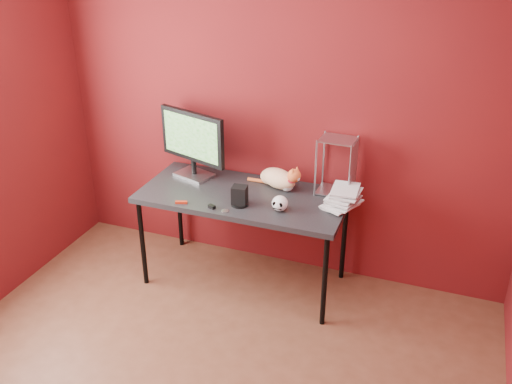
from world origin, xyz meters
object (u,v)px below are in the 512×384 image
(skull_mug, at_px, (280,203))
(monitor, at_px, (193,141))
(cat, at_px, (279,178))
(book_stack, at_px, (338,102))
(desk, at_px, (244,200))
(speaker, at_px, (240,196))

(skull_mug, bearing_deg, monitor, 162.05)
(cat, bearing_deg, skull_mug, -45.96)
(monitor, distance_m, book_stack, 1.19)
(cat, xyz_separation_m, book_stack, (0.43, -0.10, 0.66))
(desk, bearing_deg, skull_mug, -25.03)
(desk, distance_m, skull_mug, 0.38)
(skull_mug, height_order, speaker, speaker)
(cat, bearing_deg, desk, -112.21)
(desk, height_order, cat, cat)
(monitor, height_order, speaker, monitor)
(skull_mug, relative_size, speaker, 0.79)
(cat, xyz_separation_m, skull_mug, (0.12, -0.34, -0.02))
(speaker, bearing_deg, monitor, 140.61)
(desk, relative_size, cat, 3.41)
(monitor, distance_m, speaker, 0.64)
(speaker, bearing_deg, cat, 58.78)
(monitor, bearing_deg, desk, -0.83)
(monitor, bearing_deg, book_stack, 14.04)
(desk, bearing_deg, monitor, 161.69)
(monitor, bearing_deg, skull_mug, -3.66)
(desk, distance_m, monitor, 0.60)
(monitor, xyz_separation_m, book_stack, (1.10, -0.07, 0.44))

